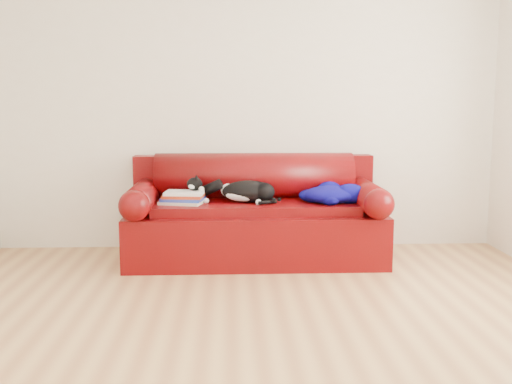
% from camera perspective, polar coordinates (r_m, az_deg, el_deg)
% --- Properties ---
extents(ground, '(4.50, 4.50, 0.00)m').
position_cam_1_polar(ground, '(3.65, 0.19, -12.45)').
color(ground, '#9C683E').
rests_on(ground, ground).
extents(room_shell, '(4.52, 4.02, 2.61)m').
position_cam_1_polar(room_shell, '(3.46, 2.30, 14.48)').
color(room_shell, beige).
rests_on(room_shell, ground).
extents(sofa_base, '(2.10, 0.90, 0.50)m').
position_cam_1_polar(sofa_base, '(5.02, -0.07, -3.82)').
color(sofa_base, '#430203').
rests_on(sofa_base, ground).
extents(sofa_back, '(2.10, 1.01, 0.88)m').
position_cam_1_polar(sofa_back, '(5.21, -0.18, 0.02)').
color(sofa_back, '#430203').
rests_on(sofa_back, ground).
extents(book_stack, '(0.38, 0.33, 0.10)m').
position_cam_1_polar(book_stack, '(4.88, -6.93, -0.53)').
color(book_stack, beige).
rests_on(book_stack, sofa_base).
extents(cat, '(0.59, 0.38, 0.22)m').
position_cam_1_polar(cat, '(4.91, -0.84, 0.02)').
color(cat, black).
rests_on(cat, sofa_base).
extents(blanket, '(0.59, 0.48, 0.16)m').
position_cam_1_polar(blanket, '(4.95, 7.19, -0.15)').
color(blanket, '#080240').
rests_on(blanket, sofa_base).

